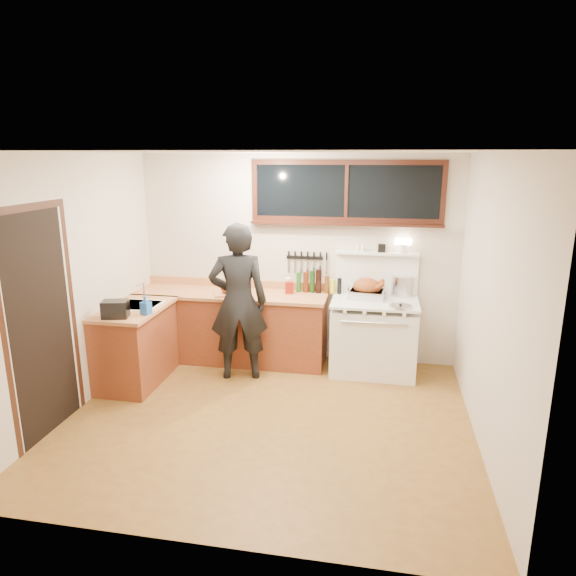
% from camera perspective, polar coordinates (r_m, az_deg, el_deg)
% --- Properties ---
extents(ground_plane, '(4.00, 3.50, 0.02)m').
position_cam_1_polar(ground_plane, '(5.32, -2.26, -14.48)').
color(ground_plane, brown).
extents(room_shell, '(4.10, 3.60, 2.65)m').
position_cam_1_polar(room_shell, '(4.75, -2.46, 3.33)').
color(room_shell, beige).
rests_on(room_shell, ground).
extents(counter_back, '(2.44, 0.64, 1.00)m').
position_cam_1_polar(counter_back, '(6.61, -6.33, -4.21)').
color(counter_back, maroon).
rests_on(counter_back, ground).
extents(counter_left, '(0.64, 1.09, 0.90)m').
position_cam_1_polar(counter_left, '(6.22, -16.55, -6.01)').
color(counter_left, maroon).
rests_on(counter_left, ground).
extents(sink_unit, '(0.50, 0.45, 0.37)m').
position_cam_1_polar(sink_unit, '(6.15, -16.33, -2.34)').
color(sink_unit, white).
rests_on(sink_unit, counter_left).
extents(vintage_stove, '(1.02, 0.74, 1.60)m').
position_cam_1_polar(vintage_stove, '(6.31, 9.50, -5.13)').
color(vintage_stove, white).
rests_on(vintage_stove, ground).
extents(back_window, '(2.32, 0.13, 0.77)m').
position_cam_1_polar(back_window, '(6.29, 6.47, 9.84)').
color(back_window, black).
rests_on(back_window, room_shell).
extents(left_doorway, '(0.02, 1.04, 2.17)m').
position_cam_1_polar(left_doorway, '(5.23, -25.69, -3.46)').
color(left_doorway, black).
rests_on(left_doorway, ground).
extents(knife_strip, '(0.52, 0.03, 0.28)m').
position_cam_1_polar(knife_strip, '(6.46, 2.03, 3.28)').
color(knife_strip, black).
rests_on(knife_strip, room_shell).
extents(man, '(0.76, 0.60, 1.85)m').
position_cam_1_polar(man, '(5.96, -5.54, -1.56)').
color(man, black).
rests_on(man, ground).
extents(soap_bottle, '(0.11, 0.12, 0.21)m').
position_cam_1_polar(soap_bottle, '(5.74, -15.52, -1.84)').
color(soap_bottle, blue).
rests_on(soap_bottle, counter_left).
extents(toaster, '(0.30, 0.24, 0.18)m').
position_cam_1_polar(toaster, '(5.73, -18.64, -2.23)').
color(toaster, black).
rests_on(toaster, counter_left).
extents(cutting_board, '(0.44, 0.39, 0.13)m').
position_cam_1_polar(cutting_board, '(6.37, -6.56, -0.27)').
color(cutting_board, '#C07D4C').
rests_on(cutting_board, counter_back).
extents(roast_turkey, '(0.47, 0.36, 0.25)m').
position_cam_1_polar(roast_turkey, '(6.24, 8.80, -0.20)').
color(roast_turkey, silver).
rests_on(roast_turkey, vintage_stove).
extents(stockpot, '(0.33, 0.33, 0.25)m').
position_cam_1_polar(stockpot, '(6.43, 12.59, 0.27)').
color(stockpot, silver).
rests_on(stockpot, vintage_stove).
extents(saucepan, '(0.22, 0.30, 0.13)m').
position_cam_1_polar(saucepan, '(6.43, 9.63, -0.13)').
color(saucepan, silver).
rests_on(saucepan, vintage_stove).
extents(pot_lid, '(0.28, 0.28, 0.04)m').
position_cam_1_polar(pot_lid, '(5.95, 12.39, -1.99)').
color(pot_lid, silver).
rests_on(pot_lid, vintage_stove).
extents(coffee_tin, '(0.12, 0.10, 0.15)m').
position_cam_1_polar(coffee_tin, '(6.37, 0.13, 0.05)').
color(coffee_tin, maroon).
rests_on(coffee_tin, counter_back).
extents(pitcher, '(0.11, 0.11, 0.16)m').
position_cam_1_polar(pitcher, '(6.52, 0.01, 0.43)').
color(pitcher, white).
rests_on(pitcher, counter_back).
extents(bottle_cluster, '(0.57, 0.07, 0.30)m').
position_cam_1_polar(bottle_cluster, '(6.40, 3.18, 0.58)').
color(bottle_cluster, black).
rests_on(bottle_cluster, counter_back).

